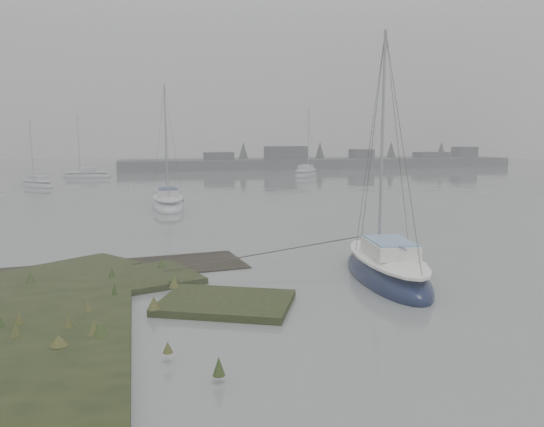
# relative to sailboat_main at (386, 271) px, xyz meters

# --- Properties ---
(ground) EXTENTS (160.00, 160.00, 0.00)m
(ground) POSITION_rel_sailboat_main_xyz_m (-6.05, 29.01, -0.27)
(ground) COLOR slate
(ground) RESTS_ON ground
(far_shoreline) EXTENTS (60.00, 8.00, 4.15)m
(far_shoreline) POSITION_rel_sailboat_main_xyz_m (20.80, 60.91, 0.58)
(far_shoreline) COLOR #4C4F51
(far_shoreline) RESTS_ON ground
(sailboat_main) EXTENTS (2.83, 6.33, 8.63)m
(sailboat_main) POSITION_rel_sailboat_main_xyz_m (0.00, 0.00, 0.00)
(sailboat_main) COLOR #111835
(sailboat_main) RESTS_ON ground
(sailboat_white) EXTENTS (2.14, 6.16, 8.63)m
(sailboat_white) POSITION_rel_sailboat_main_xyz_m (-5.76, 19.49, 0.00)
(sailboat_white) COLOR silver
(sailboat_white) RESTS_ON ground
(sailboat_far_a) EXTENTS (4.15, 4.75, 6.75)m
(sailboat_far_a) POSITION_rel_sailboat_main_xyz_m (-16.65, 38.11, -0.06)
(sailboat_far_a) COLOR silver
(sailboat_far_a) RESTS_ON ground
(sailboat_far_b) EXTENTS (5.24, 6.25, 8.76)m
(sailboat_far_b) POSITION_rel_sailboat_main_xyz_m (11.91, 44.37, 0.00)
(sailboat_far_b) COLOR #A8ACB1
(sailboat_far_b) RESTS_ON ground
(sailboat_far_c) EXTENTS (5.62, 2.44, 7.68)m
(sailboat_far_c) POSITION_rel_sailboat_main_xyz_m (-13.06, 48.53, -0.03)
(sailboat_far_c) COLOR #A4AAAD
(sailboat_far_c) RESTS_ON ground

